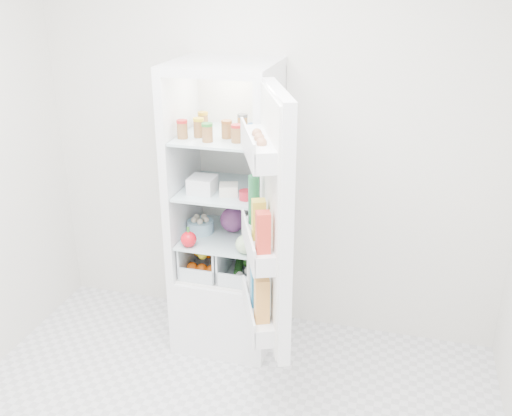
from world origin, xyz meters
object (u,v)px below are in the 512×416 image
(fridge_door, at_px, (270,227))
(red_cabbage, at_px, (233,220))
(refrigerator, at_px, (229,242))
(mushroom_bowl, at_px, (200,226))

(fridge_door, bearing_deg, red_cabbage, 9.87)
(refrigerator, bearing_deg, red_cabbage, -2.03)
(fridge_door, bearing_deg, refrigerator, 11.52)
(mushroom_bowl, distance_m, fridge_door, 0.85)
(refrigerator, distance_m, fridge_door, 0.86)
(mushroom_bowl, bearing_deg, red_cabbage, 19.41)
(refrigerator, bearing_deg, fridge_door, -55.89)
(red_cabbage, relative_size, fridge_door, 0.12)
(red_cabbage, height_order, mushroom_bowl, red_cabbage)
(mushroom_bowl, height_order, fridge_door, fridge_door)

